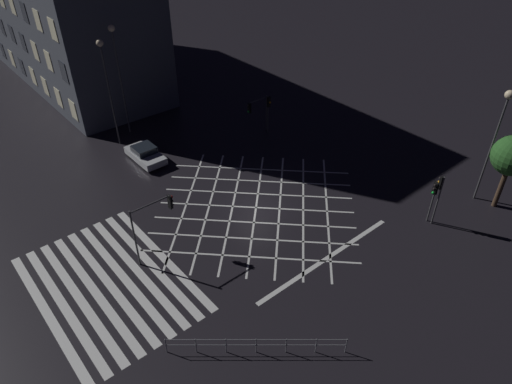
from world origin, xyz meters
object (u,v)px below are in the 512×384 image
(traffic_light_median_south, at_px, (154,216))
(waiting_car, at_px, (145,154))
(traffic_light_ne_main, at_px, (439,190))
(traffic_light_nw_cross, at_px, (256,109))
(street_lamp_far, at_px, (105,70))
(traffic_light_nw_main, at_px, (269,107))
(street_lamp_east, at_px, (501,119))
(street_lamp_west, at_px, (117,57))
(traffic_light_ne_cross, at_px, (434,194))

(traffic_light_median_south, relative_size, waiting_car, 1.04)
(traffic_light_ne_main, bearing_deg, waiting_car, 28.87)
(traffic_light_nw_cross, relative_size, street_lamp_far, 0.37)
(traffic_light_nw_main, height_order, traffic_light_nw_cross, traffic_light_nw_main)
(street_lamp_east, xyz_separation_m, street_lamp_west, (-25.94, -14.67, 0.60))
(traffic_light_ne_cross, height_order, street_lamp_west, street_lamp_west)
(traffic_light_ne_main, bearing_deg, traffic_light_ne_cross, 19.30)
(traffic_light_ne_cross, height_order, street_lamp_far, street_lamp_far)
(traffic_light_nw_cross, bearing_deg, waiting_car, -13.09)
(traffic_light_ne_main, xyz_separation_m, street_lamp_east, (0.48, 5.03, 3.71))
(traffic_light_median_south, xyz_separation_m, street_lamp_east, (9.79, 20.93, 3.36))
(traffic_light_ne_main, relative_size, street_lamp_east, 0.45)
(traffic_light_ne_main, relative_size, street_lamp_far, 0.42)
(street_lamp_far, height_order, waiting_car, street_lamp_far)
(traffic_light_ne_cross, relative_size, waiting_car, 0.82)
(street_lamp_west, bearing_deg, traffic_light_ne_main, 20.73)
(street_lamp_east, relative_size, waiting_car, 2.11)
(traffic_light_ne_main, relative_size, waiting_car, 0.95)
(traffic_light_nw_main, bearing_deg, street_lamp_west, -130.76)
(traffic_light_nw_main, distance_m, street_lamp_east, 18.64)
(traffic_light_nw_cross, bearing_deg, traffic_light_median_south, 29.02)
(traffic_light_nw_cross, xyz_separation_m, waiting_car, (-2.35, -10.09, -1.87))
(street_lamp_west, bearing_deg, street_lamp_east, 29.50)
(traffic_light_ne_cross, xyz_separation_m, street_lamp_west, (-25.20, -9.55, 4.69))
(traffic_light_nw_main, height_order, traffic_light_ne_main, traffic_light_ne_main)
(traffic_light_median_south, xyz_separation_m, waiting_car, (-10.66, 4.89, -2.48))
(traffic_light_nw_main, relative_size, traffic_light_median_south, 0.85)
(waiting_car, bearing_deg, traffic_light_nw_cross, 76.91)
(traffic_light_nw_main, relative_size, street_lamp_east, 0.42)
(street_lamp_far, distance_m, waiting_car, 7.37)
(traffic_light_ne_cross, relative_size, street_lamp_east, 0.39)
(street_lamp_east, xyz_separation_m, street_lamp_far, (-24.58, -16.40, 0.26))
(traffic_light_nw_cross, bearing_deg, street_lamp_east, 108.19)
(traffic_light_median_south, bearing_deg, traffic_light_nw_main, 25.90)
(traffic_light_nw_main, bearing_deg, street_lamp_east, 15.71)
(traffic_light_nw_main, xyz_separation_m, street_lamp_west, (-8.39, -9.74, 4.51))
(traffic_light_nw_main, xyz_separation_m, traffic_light_ne_cross, (16.81, -0.19, -0.17))
(traffic_light_median_south, xyz_separation_m, traffic_light_ne_cross, (9.04, 15.80, -0.73))
(street_lamp_west, bearing_deg, waiting_car, -13.98)
(traffic_light_nw_cross, bearing_deg, street_lamp_west, -41.95)
(street_lamp_east, bearing_deg, traffic_light_median_south, -115.06)
(traffic_light_nw_main, relative_size, street_lamp_far, 0.39)
(street_lamp_west, distance_m, waiting_car, 8.58)
(traffic_light_nw_cross, height_order, street_lamp_west, street_lamp_west)
(street_lamp_east, bearing_deg, traffic_light_nw_cross, -161.81)
(traffic_light_ne_main, xyz_separation_m, street_lamp_far, (-24.10, -11.36, 3.97))
(traffic_light_nw_cross, xyz_separation_m, street_lamp_far, (-6.48, -10.45, 4.22))
(traffic_light_ne_main, xyz_separation_m, traffic_light_nw_cross, (-17.62, -0.91, -0.25))
(traffic_light_nw_main, bearing_deg, street_lamp_far, -121.53)
(street_lamp_west, bearing_deg, traffic_light_nw_cross, 48.05)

